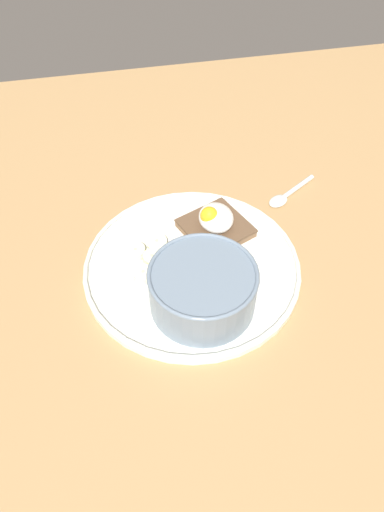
{
  "coord_description": "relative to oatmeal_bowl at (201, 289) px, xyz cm",
  "views": [
    {
      "loc": [
        45.42,
        -9.37,
        57.05
      ],
      "look_at": [
        0.0,
        0.0,
        5.0
      ],
      "focal_mm": 35.0,
      "sensor_mm": 36.0,
      "label": 1
    }
  ],
  "objects": [
    {
      "name": "oatmeal_bowl",
      "position": [
        0.0,
        0.0,
        0.0
      ],
      "size": [
        14.21,
        14.21,
        6.4
      ],
      "color": "slate",
      "rests_on": "plate"
    },
    {
      "name": "spoon",
      "position": [
        -19.19,
        18.72,
        -3.75
      ],
      "size": [
        7.06,
        10.01,
        0.8
      ],
      "color": "silver",
      "rests_on": "ground_plane"
    },
    {
      "name": "toast_slice",
      "position": [
        -12.82,
        5.08,
        -2.41
      ],
      "size": [
        11.83,
        11.83,
        1.33
      ],
      "color": "brown",
      "rests_on": "plate"
    },
    {
      "name": "banana_slice_back",
      "position": [
        -10.64,
        -7.36,
        -2.59
      ],
      "size": [
        3.52,
        3.61,
        1.36
      ],
      "color": "#EBEABA",
      "rests_on": "plate"
    },
    {
      "name": "banana_slice_front",
      "position": [
        -8.73,
        -5.24,
        -2.46
      ],
      "size": [
        3.89,
        3.87,
        1.55
      ],
      "color": "#EEEBB5",
      "rests_on": "plate"
    },
    {
      "name": "banana_slice_left",
      "position": [
        -11.61,
        -4.08,
        -2.53
      ],
      "size": [
        4.39,
        4.36,
        1.51
      ],
      "color": "beige",
      "rests_on": "plate"
    },
    {
      "name": "plate",
      "position": [
        -6.84,
        0.21,
        -3.36
      ],
      "size": [
        30.98,
        30.98,
        1.6
      ],
      "color": "silver",
      "rests_on": "ground_plane"
    },
    {
      "name": "banana_slice_right",
      "position": [
        -5.98,
        -6.86,
        -2.44
      ],
      "size": [
        3.29,
        3.18,
        1.59
      ],
      "color": "beige",
      "rests_on": "plate"
    },
    {
      "name": "ground_plane",
      "position": [
        -6.84,
        0.21,
        -5.15
      ],
      "size": [
        120.0,
        120.0,
        2.0
      ],
      "primitive_type": "cube",
      "color": "#A57E4F",
      "rests_on": "ground"
    },
    {
      "name": "poached_egg",
      "position": [
        -12.78,
        4.89,
        -0.18
      ],
      "size": [
        5.93,
        5.13,
        3.74
      ],
      "color": "white",
      "rests_on": "toast_slice"
    }
  ]
}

